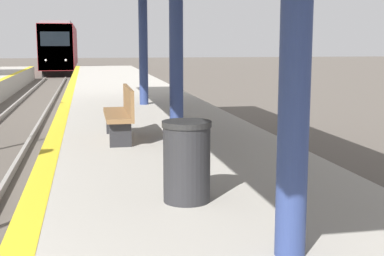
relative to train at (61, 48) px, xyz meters
The scene contains 3 objects.
train is the anchor object (origin of this frame).
trash_bin 46.61m from the train, 85.99° to the right, with size 0.52×0.52×0.86m.
bench 42.75m from the train, 86.21° to the right, with size 0.44×1.68×0.92m.
Camera 1 is at (2.24, -1.03, 2.62)m, focal length 50.00 mm.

